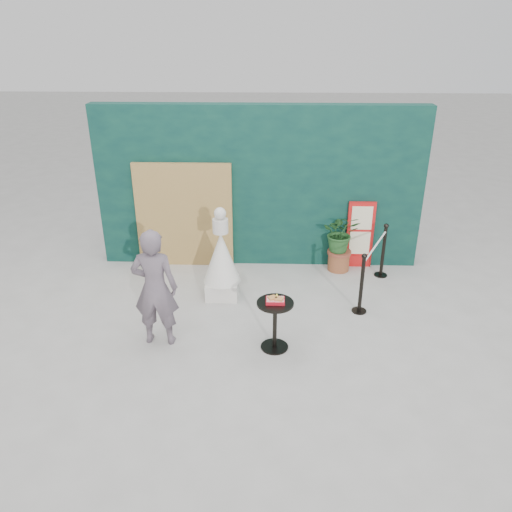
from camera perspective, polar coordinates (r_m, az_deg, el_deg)
name	(u,v)px	position (r m, az deg, el deg)	size (l,w,h in m)	color
ground	(253,356)	(7.16, -0.32, -11.37)	(60.00, 60.00, 0.00)	#ADAAA5
back_wall	(259,187)	(9.33, 0.39, 7.86)	(6.00, 0.30, 3.00)	#092928
bamboo_fence	(184,216)	(9.43, -8.21, 4.58)	(1.80, 0.08, 2.00)	tan
woman	(155,288)	(7.15, -11.47, -3.61)	(0.65, 0.42, 1.77)	#645661
menu_board	(360,235)	(9.58, 11.79, 2.37)	(0.50, 0.07, 1.30)	red
statue	(222,261)	(8.33, -3.96, -0.62)	(0.63, 0.63, 1.60)	silver
cafe_table	(275,318)	(7.07, 2.18, -7.08)	(0.52, 0.52, 0.75)	black
food_basket	(275,300)	(6.92, 2.24, -5.04)	(0.26, 0.19, 0.11)	red
planter	(340,238)	(9.37, 9.62, 2.05)	(0.66, 0.57, 1.13)	brown
stanchion_barrier	(373,267)	(8.73, 13.24, -1.20)	(0.84, 1.54, 1.03)	black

